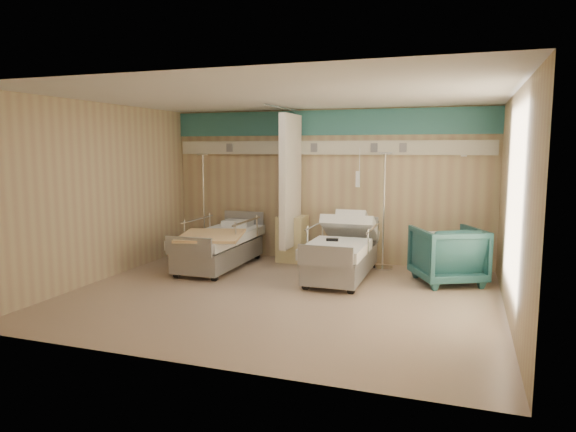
{
  "coord_description": "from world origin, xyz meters",
  "views": [
    {
      "loc": [
        2.42,
        -6.69,
        2.09
      ],
      "look_at": [
        -0.08,
        0.6,
        1.07
      ],
      "focal_mm": 32.0,
      "sensor_mm": 36.0,
      "label": 1
    }
  ],
  "objects_px": {
    "visitor_armchair": "(448,255)",
    "bed_left": "(220,250)",
    "bed_right": "(342,259)",
    "iv_stand_right": "(383,245)",
    "iv_stand_left": "(204,235)",
    "bedside_cabinet": "(292,239)"
  },
  "relations": [
    {
      "from": "bed_left",
      "to": "iv_stand_right",
      "type": "bearing_deg",
      "value": 17.21
    },
    {
      "from": "bed_left",
      "to": "iv_stand_left",
      "type": "bearing_deg",
      "value": 132.45
    },
    {
      "from": "iv_stand_left",
      "to": "bedside_cabinet",
      "type": "bearing_deg",
      "value": 3.95
    },
    {
      "from": "bed_right",
      "to": "iv_stand_left",
      "type": "height_order",
      "value": "iv_stand_left"
    },
    {
      "from": "bed_right",
      "to": "iv_stand_left",
      "type": "relative_size",
      "value": 1.09
    },
    {
      "from": "visitor_armchair",
      "to": "bedside_cabinet",
      "type": "bearing_deg",
      "value": -40.39
    },
    {
      "from": "iv_stand_right",
      "to": "iv_stand_left",
      "type": "height_order",
      "value": "iv_stand_right"
    },
    {
      "from": "bedside_cabinet",
      "to": "iv_stand_right",
      "type": "height_order",
      "value": "iv_stand_right"
    },
    {
      "from": "bed_left",
      "to": "visitor_armchair",
      "type": "xyz_separation_m",
      "value": [
        3.83,
        0.21,
        0.13
      ]
    },
    {
      "from": "bed_right",
      "to": "iv_stand_right",
      "type": "xyz_separation_m",
      "value": [
        0.53,
        0.85,
        0.1
      ]
    },
    {
      "from": "bed_right",
      "to": "bed_left",
      "type": "bearing_deg",
      "value": 180.0
    },
    {
      "from": "bedside_cabinet",
      "to": "iv_stand_right",
      "type": "distance_m",
      "value": 1.68
    },
    {
      "from": "bed_left",
      "to": "iv_stand_left",
      "type": "relative_size",
      "value": 1.09
    },
    {
      "from": "bed_left",
      "to": "bed_right",
      "type": "bearing_deg",
      "value": 0.0
    },
    {
      "from": "bed_left",
      "to": "bedside_cabinet",
      "type": "relative_size",
      "value": 2.54
    },
    {
      "from": "bed_right",
      "to": "bedside_cabinet",
      "type": "xyz_separation_m",
      "value": [
        -1.15,
        0.9,
        0.11
      ]
    },
    {
      "from": "visitor_armchair",
      "to": "iv_stand_left",
      "type": "relative_size",
      "value": 0.49
    },
    {
      "from": "visitor_armchair",
      "to": "iv_stand_left",
      "type": "xyz_separation_m",
      "value": [
        -4.54,
        0.57,
        -0.04
      ]
    },
    {
      "from": "iv_stand_right",
      "to": "bedside_cabinet",
      "type": "bearing_deg",
      "value": 178.18
    },
    {
      "from": "bedside_cabinet",
      "to": "iv_stand_right",
      "type": "relative_size",
      "value": 0.42
    },
    {
      "from": "visitor_armchair",
      "to": "iv_stand_right",
      "type": "distance_m",
      "value": 1.27
    },
    {
      "from": "visitor_armchair",
      "to": "bed_left",
      "type": "bearing_deg",
      "value": -23.3
    }
  ]
}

